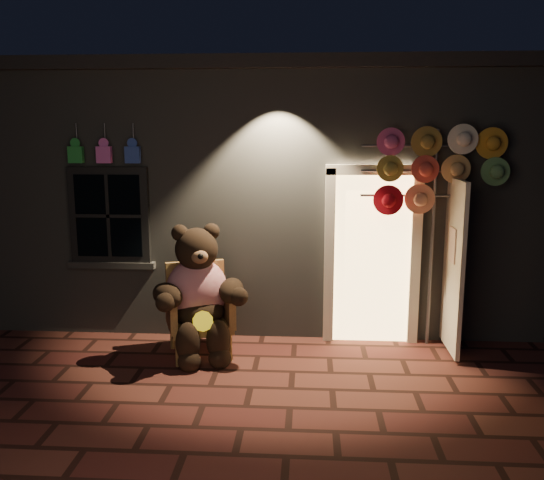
{
  "coord_description": "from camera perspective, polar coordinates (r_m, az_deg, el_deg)",
  "views": [
    {
      "loc": [
        0.58,
        -5.48,
        2.58
      ],
      "look_at": [
        0.16,
        1.0,
        1.35
      ],
      "focal_mm": 38.0,
      "sensor_mm": 36.0,
      "label": 1
    }
  ],
  "objects": [
    {
      "name": "wicker_armchair",
      "position": [
        6.84,
        -7.3,
        -6.8
      ],
      "size": [
        0.89,
        0.85,
        1.06
      ],
      "rotation": [
        0.0,
        0.0,
        0.34
      ],
      "color": "#A88941",
      "rests_on": "ground"
    },
    {
      "name": "teddy_bear",
      "position": [
        6.65,
        -7.31,
        -5.3
      ],
      "size": [
        1.08,
        1.01,
        1.58
      ],
      "rotation": [
        0.0,
        0.0,
        0.34
      ],
      "color": "red",
      "rests_on": "ground"
    },
    {
      "name": "shop_building",
      "position": [
        9.52,
        0.24,
        5.65
      ],
      "size": [
        7.3,
        5.95,
        3.51
      ],
      "color": "slate",
      "rests_on": "ground"
    },
    {
      "name": "hat_rack",
      "position": [
        6.92,
        15.68,
        6.83
      ],
      "size": [
        1.64,
        0.22,
        2.63
      ],
      "color": "#59595E",
      "rests_on": "ground"
    },
    {
      "name": "ground",
      "position": [
        6.08,
        -2.14,
        -14.38
      ],
      "size": [
        60.0,
        60.0,
        0.0
      ],
      "primitive_type": "plane",
      "color": "#582A21",
      "rests_on": "ground"
    }
  ]
}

